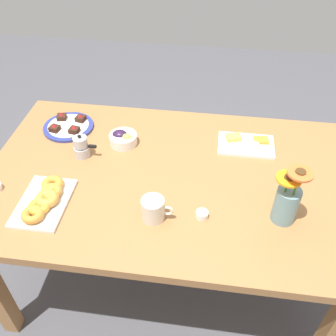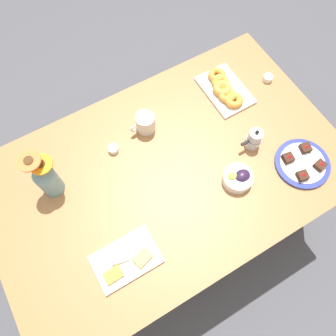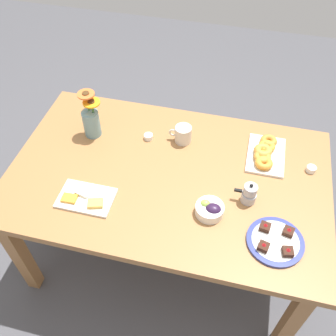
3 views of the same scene
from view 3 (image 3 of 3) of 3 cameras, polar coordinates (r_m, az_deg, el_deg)
The scene contains 11 objects.
ground_plane at distance 2.49m, azimuth 0.00°, elevation -12.01°, with size 6.00×6.00×0.00m, color #4C4C51.
dining_table at distance 1.94m, azimuth 0.00°, elevation -2.45°, with size 1.60×1.00×0.74m.
coffee_mug at distance 2.01m, azimuth 2.29°, elevation 5.19°, with size 0.12×0.09×0.10m.
grape_bowl at distance 1.72m, azimuth 6.40°, elevation -6.28°, with size 0.13×0.13×0.07m.
cheese_platter at distance 1.81m, azimuth -12.43°, elevation -4.49°, with size 0.26×0.17×0.03m.
croissant_platter at distance 2.01m, azimuth 14.58°, elevation 2.25°, with size 0.19×0.29×0.05m.
jam_cup_honey at distance 2.01m, azimuth 20.98°, elevation -0.12°, with size 0.05×0.05×0.03m.
jam_cup_berry at distance 2.04m, azimuth -2.99°, elevation 4.81°, with size 0.05×0.05×0.03m.
dessert_plate at distance 1.70m, azimuth 16.03°, elevation -10.65°, with size 0.25×0.25×0.05m.
flower_vase at distance 2.06m, azimuth -11.61°, elevation 7.05°, with size 0.12×0.11×0.26m.
moka_pot at distance 1.77m, azimuth 12.27°, elevation -3.89°, with size 0.11×0.07×0.12m.
Camera 3 is at (-0.29, 1.19, 2.16)m, focal length 40.00 mm.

